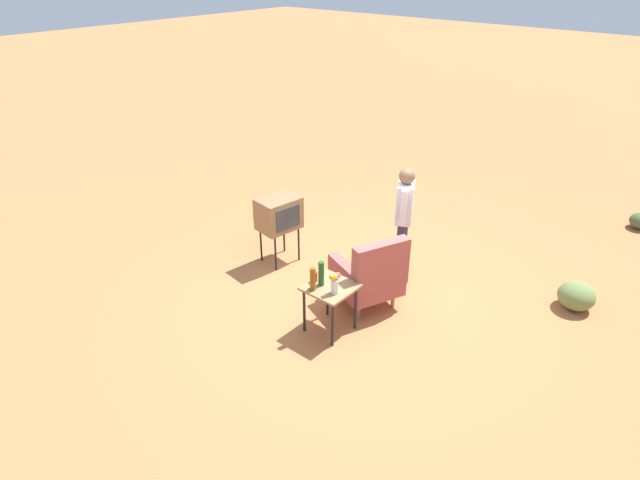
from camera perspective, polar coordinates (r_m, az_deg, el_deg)
ground_plane at (r=7.47m, az=4.30°, el=-6.02°), size 60.00×60.00×0.00m
armchair at (r=7.03m, az=5.34°, el=-3.61°), size 1.00×1.01×1.06m
side_table at (r=6.55m, az=1.07°, el=-5.58°), size 0.56×0.56×0.64m
tv_on_stand at (r=7.95m, az=-4.37°, el=2.75°), size 0.66×0.52×1.03m
person_standing at (r=7.60m, az=8.82°, el=2.52°), size 0.51×0.36×1.64m
soda_can_red at (r=6.56m, az=-0.57°, el=-3.91°), size 0.07×0.07×0.12m
bottle_wine_green at (r=6.44m, az=0.13°, el=-3.55°), size 0.07×0.07×0.32m
bottle_tall_amber at (r=6.35m, az=-0.77°, el=-4.14°), size 0.07×0.07×0.30m
flower_vase at (r=6.30m, az=1.57°, el=-4.47°), size 0.15×0.10×0.27m
shrub_near at (r=9.68m, az=-5.97°, el=3.17°), size 0.28×0.28×0.22m
shrub_mid at (r=10.67m, az=30.70°, el=1.74°), size 0.35×0.35×0.27m
shrub_lone at (r=7.90m, az=25.41°, el=-5.34°), size 0.47×0.47×0.37m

